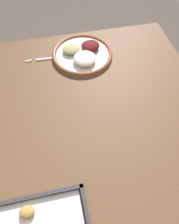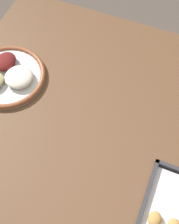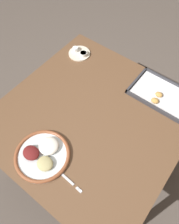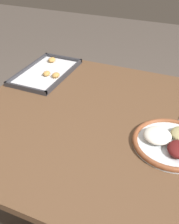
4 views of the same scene
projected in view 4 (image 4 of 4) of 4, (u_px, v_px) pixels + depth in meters
name	position (u px, v px, depth m)	size (l,w,h in m)	color
ground_plane	(91.00, 211.00, 1.57)	(8.00, 8.00, 0.00)	#564C44
dining_table	(91.00, 132.00, 1.22)	(1.06, 1.08, 0.71)	brown
dinner_plate	(171.00, 142.00, 1.00)	(0.30, 0.30, 0.05)	silver
baking_tray	(47.00, 72.00, 1.49)	(0.43, 0.26, 0.04)	#333338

